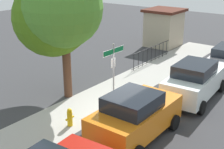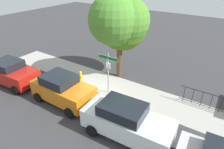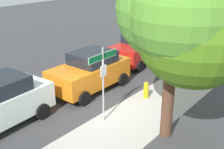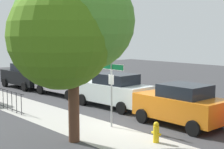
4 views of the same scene
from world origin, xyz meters
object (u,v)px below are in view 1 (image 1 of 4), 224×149
shade_tree (60,11)px  car_white (195,80)px  utility_shed (164,27)px  fire_hydrant (70,117)px  street_sign (114,63)px  car_orange (135,115)px

shade_tree → car_white: size_ratio=1.35×
shade_tree → utility_shed: (11.79, 0.84, -2.74)m
shade_tree → fire_hydrant: bearing=-130.4°
fire_hydrant → car_white: bearing=-27.4°
street_sign → shade_tree: (-0.71, 2.55, 2.16)m
street_sign → utility_shed: size_ratio=1.02×
shade_tree → car_orange: size_ratio=1.55×
car_white → fire_hydrant: 6.41m
shade_tree → car_orange: shade_tree is taller
street_sign → fire_hydrant: size_ratio=3.78×
car_white → utility_shed: bearing=33.8°
shade_tree → car_orange: (-1.13, -4.96, -3.28)m
street_sign → fire_hydrant: street_sign is taller
shade_tree → car_white: 7.22m
car_orange → fire_hydrant: bearing=108.4°
car_white → utility_shed: (8.13, 6.13, 0.53)m
car_orange → utility_shed: size_ratio=1.39×
car_white → utility_shed: utility_shed is taller
shade_tree → car_orange: 6.06m
shade_tree → fire_hydrant: size_ratio=8.02×
street_sign → fire_hydrant: (-2.71, 0.20, -1.67)m
street_sign → car_white: bearing=-42.8°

